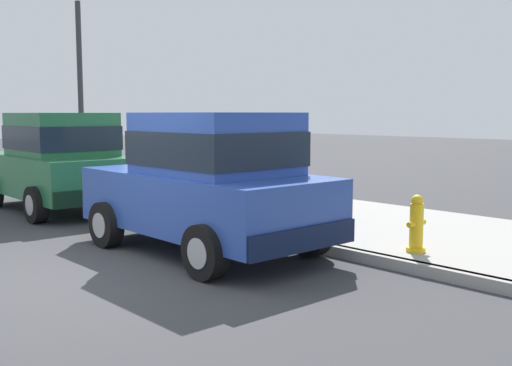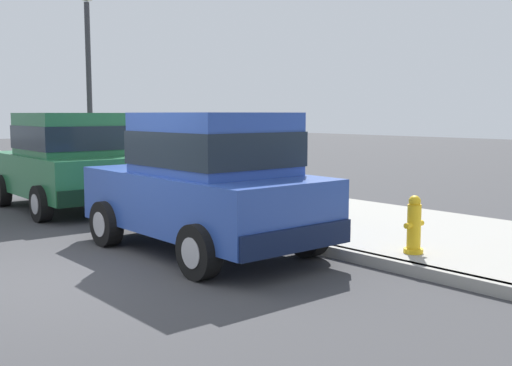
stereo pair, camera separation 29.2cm
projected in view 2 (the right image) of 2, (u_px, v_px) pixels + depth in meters
ground_plane at (58, 280)px, 6.86m from camera, size 80.00×80.00×0.00m
curb at (268, 236)px, 8.93m from camera, size 0.16×64.00×0.14m
sidewalk at (348, 222)px, 10.09m from camera, size 3.60×64.00×0.14m
car_blue_hatchback at (207, 181)px, 8.10m from camera, size 2.00×3.82×1.88m
car_green_hatchback at (66, 160)px, 11.75m from camera, size 2.06×3.86×1.88m
dog_black at (319, 201)px, 10.03m from camera, size 0.73×0.35×0.49m
fire_hydrant at (414, 226)px, 7.51m from camera, size 0.34×0.24×0.72m
street_lamp at (89, 67)px, 13.71m from camera, size 0.36×0.36×4.42m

